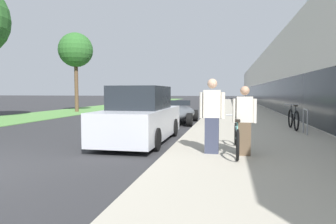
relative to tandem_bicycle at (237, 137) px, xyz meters
name	(u,v)px	position (x,y,z in m)	size (l,w,h in m)	color
sidewalk_slab	(240,110)	(0.71, 18.27, -0.41)	(4.70, 70.00, 0.10)	#B2AA99
storefront_facade	(310,80)	(8.09, 26.27, 2.27)	(10.01, 70.00, 5.46)	silver
lawn_strip	(113,106)	(-12.05, 22.27, -0.45)	(4.38, 70.00, 0.03)	#5B9347
tandem_bicycle	(237,137)	(0.00, 0.00, 0.00)	(0.52, 2.51, 0.83)	black
person_rider	(244,121)	(0.16, -0.32, 0.42)	(0.53, 0.21, 1.55)	brown
person_bystander	(212,116)	(-0.57, -0.24, 0.51)	(0.59, 0.23, 1.72)	#33384C
bike_rack_hoop	(306,119)	(2.36, 3.60, 0.16)	(0.05, 0.60, 0.84)	gray
cruiser_bike_nearest	(293,119)	(2.23, 4.85, 0.04)	(0.52, 1.81, 0.95)	black
parked_sedan_curbside	(141,117)	(-2.81, 1.55, 0.30)	(1.75, 4.37, 1.70)	silver
vintage_roadster_curbside	(177,113)	(-2.63, 7.07, 0.02)	(1.74, 4.21, 1.10)	#4C5156
street_tree_far	(76,51)	(-11.51, 13.70, 4.17)	(2.56, 2.56, 5.95)	brown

